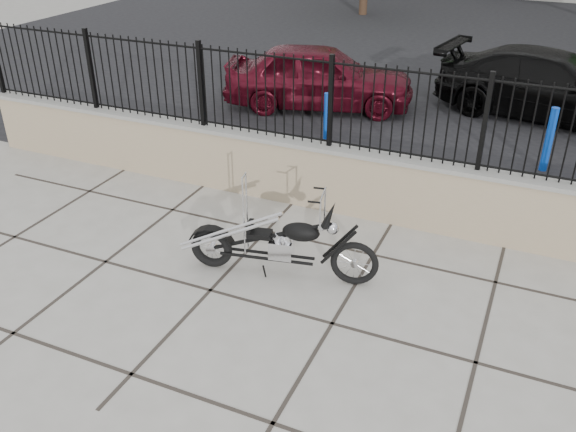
% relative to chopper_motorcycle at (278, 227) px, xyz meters
% --- Properties ---
extents(ground_plane, '(90.00, 90.00, 0.00)m').
position_rel_chopper_motorcycle_xyz_m(ground_plane, '(0.92, -0.62, -0.65)').
color(ground_plane, '#99968E').
rests_on(ground_plane, ground).
extents(parking_lot, '(30.00, 30.00, 0.00)m').
position_rel_chopper_motorcycle_xyz_m(parking_lot, '(0.92, 11.88, -0.65)').
color(parking_lot, black).
rests_on(parking_lot, ground).
extents(retaining_wall, '(14.00, 0.36, 0.96)m').
position_rel_chopper_motorcycle_xyz_m(retaining_wall, '(0.92, 1.88, -0.17)').
color(retaining_wall, gray).
rests_on(retaining_wall, ground_plane).
extents(iron_fence, '(14.00, 0.08, 1.20)m').
position_rel_chopper_motorcycle_xyz_m(iron_fence, '(0.92, 1.88, 0.91)').
color(iron_fence, black).
rests_on(iron_fence, retaining_wall).
extents(chopper_motorcycle, '(2.20, 0.79, 1.30)m').
position_rel_chopper_motorcycle_xyz_m(chopper_motorcycle, '(0.00, 0.00, 0.00)').
color(chopper_motorcycle, black).
rests_on(chopper_motorcycle, ground_plane).
extents(car_red, '(4.13, 2.56, 1.31)m').
position_rel_chopper_motorcycle_xyz_m(car_red, '(-1.83, 6.03, 0.01)').
color(car_red, '#4E0B18').
rests_on(car_red, parking_lot).
extents(car_black, '(4.71, 2.54, 1.30)m').
position_rel_chopper_motorcycle_xyz_m(car_black, '(2.59, 7.27, -0.00)').
color(car_black, black).
rests_on(car_black, parking_lot).
extents(bollard_a, '(0.13, 0.13, 0.93)m').
position_rel_chopper_motorcycle_xyz_m(bollard_a, '(-0.97, 4.20, -0.19)').
color(bollard_a, '#0C3BBC').
rests_on(bollard_a, ground_plane).
extents(bollard_b, '(0.14, 0.14, 1.06)m').
position_rel_chopper_motorcycle_xyz_m(bollard_b, '(2.71, 4.52, -0.12)').
color(bollard_b, '#0B31B0').
rests_on(bollard_b, ground_plane).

